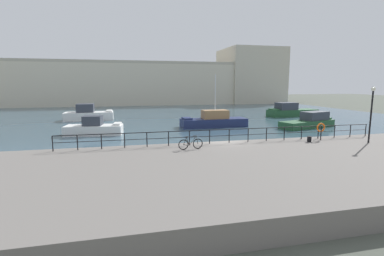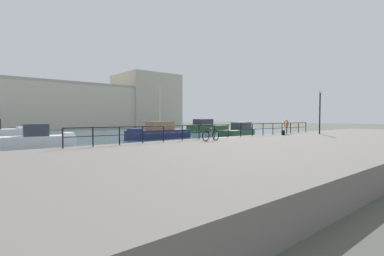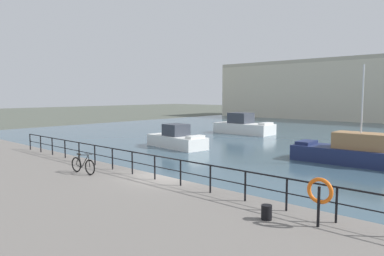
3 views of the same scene
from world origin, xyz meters
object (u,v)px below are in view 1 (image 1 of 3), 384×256
(harbor_building, at_px, (179,82))
(parked_bicycle, at_px, (191,144))
(moored_harbor_tender, at_px, (214,121))
(quay_lamp_post, at_px, (372,107))
(moored_white_yacht, at_px, (291,111))
(mooring_bollard, at_px, (309,139))
(moored_blue_motorboat, at_px, (89,114))
(moored_small_launch, at_px, (310,121))
(life_ring_stand, at_px, (321,128))
(moored_cabin_cruiser, at_px, (94,128))

(harbor_building, xyz_separation_m, parked_bicycle, (-10.96, -63.36, -4.58))
(moored_harbor_tender, xyz_separation_m, quay_lamp_post, (6.85, -17.86, 3.06))
(moored_white_yacht, distance_m, mooring_bollard, 28.96)
(moored_white_yacht, xyz_separation_m, parked_bicycle, (-23.80, -25.61, 0.59))
(moored_blue_motorboat, bearing_deg, harbor_building, 58.76)
(moored_small_launch, bearing_deg, moored_blue_motorboat, 136.51)
(parked_bicycle, distance_m, life_ring_stand, 11.04)
(moored_harbor_tender, distance_m, quay_lamp_post, 19.37)
(moored_cabin_cruiser, bearing_deg, quay_lamp_post, -28.12)
(moored_white_yacht, height_order, quay_lamp_post, quay_lamp_post)
(moored_small_launch, bearing_deg, harbor_building, 82.03)
(harbor_building, relative_size, quay_lamp_post, 17.69)
(moored_small_launch, xyz_separation_m, quay_lamp_post, (-5.20, -14.57, 3.10))
(harbor_building, height_order, moored_small_launch, harbor_building)
(mooring_bollard, bearing_deg, moored_white_yacht, 60.69)
(harbor_building, xyz_separation_m, quay_lamp_post, (2.86, -64.39, -2.20))
(moored_small_launch, height_order, parked_bicycle, parked_bicycle)
(moored_harbor_tender, bearing_deg, moored_white_yacht, -154.20)
(parked_bicycle, bearing_deg, harbor_building, 75.13)
(harbor_building, xyz_separation_m, moored_small_launch, (8.06, -49.82, -5.30))
(harbor_building, height_order, parked_bicycle, harbor_building)
(moored_harbor_tender, bearing_deg, harbor_building, -96.67)
(harbor_building, distance_m, moored_cabin_cruiser, 53.00)
(parked_bicycle, height_order, quay_lamp_post, quay_lamp_post)
(moored_white_yacht, distance_m, moored_small_launch, 12.98)
(moored_blue_motorboat, xyz_separation_m, quay_lamp_post, (23.73, -28.89, 2.94))
(moored_white_yacht, distance_m, quay_lamp_post, 28.60)
(moored_small_launch, bearing_deg, life_ring_stand, -139.51)
(moored_small_launch, relative_size, life_ring_stand, 6.03)
(moored_harbor_tender, xyz_separation_m, parked_bicycle, (-6.96, -16.82, 0.68))
(moored_harbor_tender, bearing_deg, quay_lamp_post, 109.23)
(quay_lamp_post, bearing_deg, life_ring_stand, 146.03)
(moored_white_yacht, xyz_separation_m, quay_lamp_post, (-9.98, -26.64, 2.97))
(mooring_bollard, bearing_deg, parked_bicycle, -177.88)
(parked_bicycle, bearing_deg, moored_small_launch, 30.38)
(moored_cabin_cruiser, relative_size, life_ring_stand, 4.55)
(parked_bicycle, distance_m, quay_lamp_post, 14.06)
(moored_blue_motorboat, height_order, moored_cabin_cruiser, moored_blue_motorboat)
(harbor_building, relative_size, life_ring_stand, 54.30)
(moored_cabin_cruiser, xyz_separation_m, life_ring_stand, (18.77, -13.19, 1.32))
(moored_harbor_tender, bearing_deg, moored_cabin_cruiser, 8.85)
(moored_small_launch, distance_m, parked_bicycle, 23.36)
(parked_bicycle, relative_size, quay_lamp_post, 0.41)
(harbor_building, bearing_deg, quay_lamp_post, -87.46)
(moored_white_yacht, xyz_separation_m, moored_small_launch, (-4.78, -12.07, -0.14))
(moored_blue_motorboat, bearing_deg, moored_harbor_tender, -33.96)
(harbor_building, height_order, life_ring_stand, harbor_building)
(moored_blue_motorboat, xyz_separation_m, mooring_bollard, (19.54, -27.50, 0.39))
(moored_harbor_tender, height_order, quay_lamp_post, moored_harbor_tender)
(parked_bicycle, xyz_separation_m, quay_lamp_post, (13.82, -1.03, 2.38))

